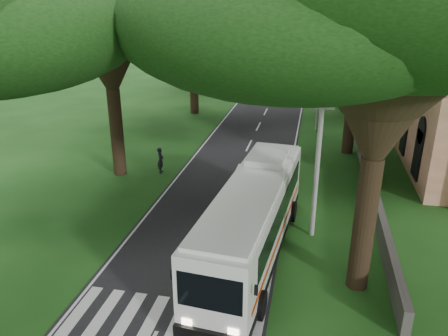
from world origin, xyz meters
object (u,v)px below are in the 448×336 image
object	(u,v)px
pole_mid	(320,86)
coach_bus	(253,217)
distant_car_b	(278,72)
distant_car_c	(296,67)
distant_car_a	(259,90)
pole_far	(320,58)
pedestrian	(161,160)
pole_near	(318,160)

from	to	relation	value
pole_mid	coach_bus	bearing A→B (deg)	-97.08
distant_car_b	distant_car_c	distance (m)	7.00
pole_mid	distant_car_a	distance (m)	16.36
distant_car_a	distant_car_c	xyz separation A→B (m)	(3.62, 21.41, -0.17)
pole_far	coach_bus	distance (m)	42.66
distant_car_a	coach_bus	bearing A→B (deg)	102.18
pole_far	distant_car_a	distance (m)	9.99
coach_bus	pedestrian	xyz separation A→B (m)	(-7.93, 9.27, -1.11)
pole_far	distant_car_a	world-z (taller)	pole_far
pole_mid	distant_car_b	bearing A→B (deg)	102.31
pole_far	distant_car_b	bearing A→B (deg)	124.89
pedestrian	pole_near	bearing A→B (deg)	-132.38
pole_near	distant_car_a	bearing A→B (deg)	102.18
distant_car_a	distant_car_b	bearing A→B (deg)	-88.90
distant_car_b	distant_car_c	bearing A→B (deg)	81.66
distant_car_b	coach_bus	bearing A→B (deg)	-72.68
pole_near	pedestrian	xyz separation A→B (m)	(-10.72, 6.76, -3.26)
pole_near	distant_car_b	world-z (taller)	pole_near
pole_near	pole_far	xyz separation A→B (m)	(0.00, 40.00, 0.00)
distant_car_c	pole_mid	bearing A→B (deg)	78.12
pedestrian	pole_mid	bearing A→B (deg)	-49.16
distant_car_c	pole_near	bearing A→B (deg)	75.96
pole_mid	distant_car_c	xyz separation A→B (m)	(-3.76, 35.61, -3.56)
pole_far	distant_car_c	distance (m)	16.45
distant_car_b	pedestrian	size ratio (longest dim) A/B	2.17
pole_mid	distant_car_c	world-z (taller)	pole_mid
pole_mid	distant_car_c	size ratio (longest dim) A/B	1.98
distant_car_c	pedestrian	xyz separation A→B (m)	(-6.96, -48.85, 0.31)
distant_car_c	pedestrian	world-z (taller)	pedestrian
coach_bus	distant_car_c	xyz separation A→B (m)	(-0.97, 58.12, -1.41)
pole_mid	distant_car_b	xyz separation A→B (m)	(-6.35, 29.11, -3.49)
pedestrian	distant_car_a	bearing A→B (deg)	-17.11
pole_near	distant_car_c	bearing A→B (deg)	93.87
pole_mid	distant_car_a	bearing A→B (deg)	117.48
coach_bus	distant_car_a	bearing A→B (deg)	102.11
coach_bus	distant_car_b	distance (m)	51.76
pole_far	pedestrian	size ratio (longest dim) A/B	4.34
distant_car_c	distant_car_b	bearing A→B (deg)	50.37
pole_near	pedestrian	distance (m)	13.09
pole_near	distant_car_b	xyz separation A→B (m)	(-6.35, 49.11, -3.49)
pole_mid	pedestrian	xyz separation A→B (m)	(-10.72, -13.24, -3.26)
pole_far	distant_car_b	xyz separation A→B (m)	(-6.35, 9.11, -3.49)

